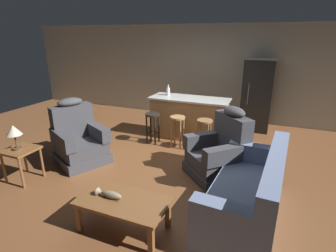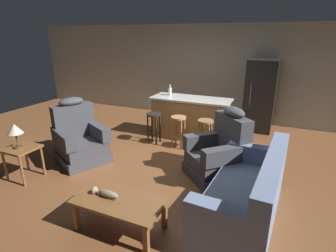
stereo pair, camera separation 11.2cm
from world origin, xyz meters
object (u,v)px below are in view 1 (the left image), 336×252
at_px(recliner_near_island, 220,153).
at_px(table_lamp, 14,131).
at_px(couch, 250,195).
at_px(bar_stool_right, 204,130).
at_px(recliner_near_lamp, 79,140).
at_px(kitchen_island, 189,118).
at_px(fish_figurine, 109,194).
at_px(end_table, 21,154).
at_px(refrigerator, 257,95).
at_px(bottle_tall_green, 168,91).
at_px(coffee_table, 123,204).
at_px(bar_stool_middle, 178,126).
at_px(bar_stool_left, 153,123).

bearing_deg(recliner_near_island, table_lamp, -19.85).
height_order(couch, bar_stool_right, couch).
height_order(recliner_near_lamp, kitchen_island, recliner_near_lamp).
relative_size(fish_figurine, end_table, 0.61).
distance_m(couch, recliner_near_island, 1.13).
bearing_deg(kitchen_island, recliner_near_lamp, -127.88).
height_order(fish_figurine, refrigerator, refrigerator).
distance_m(couch, refrigerator, 3.72).
relative_size(couch, recliner_near_island, 1.63).
xyz_separation_m(recliner_near_island, kitchen_island, (-1.05, 1.51, 0.06)).
relative_size(recliner_near_lamp, bottle_tall_green, 4.80).
height_order(couch, refrigerator, refrigerator).
relative_size(couch, recliner_near_lamp, 1.63).
xyz_separation_m(recliner_near_lamp, refrigerator, (2.92, 3.18, 0.46)).
relative_size(coffee_table, bar_stool_middle, 1.62).
bearing_deg(end_table, refrigerator, 51.18).
height_order(bar_stool_right, refrigerator, refrigerator).
height_order(table_lamp, kitchen_island, table_lamp).
height_order(fish_figurine, table_lamp, table_lamp).
relative_size(fish_figurine, bar_stool_middle, 0.50).
bearing_deg(end_table, couch, 6.92).
height_order(bar_stool_middle, bottle_tall_green, bottle_tall_green).
distance_m(recliner_near_lamp, bottle_tall_green, 2.36).
relative_size(table_lamp, bottle_tall_green, 1.64).
distance_m(recliner_near_lamp, bar_stool_middle, 2.01).
bearing_deg(bar_stool_middle, refrigerator, 52.04).
bearing_deg(end_table, bar_stool_middle, 50.51).
bearing_deg(refrigerator, kitchen_island, -139.03).
bearing_deg(refrigerator, bar_stool_left, -137.74).
bearing_deg(coffee_table, recliner_near_island, 65.65).
distance_m(recliner_near_lamp, bar_stool_right, 2.47).
xyz_separation_m(recliner_near_island, table_lamp, (-2.99, -1.42, 0.45)).
distance_m(end_table, table_lamp, 0.41).
distance_m(recliner_near_island, end_table, 3.28).
xyz_separation_m(kitchen_island, bottle_tall_green, (-0.56, 0.08, 0.57)).
bearing_deg(recliner_near_lamp, bottle_tall_green, 91.44).
relative_size(couch, refrigerator, 1.11).
bearing_deg(couch, bar_stool_right, -55.27).
height_order(table_lamp, bar_stool_right, table_lamp).
relative_size(recliner_near_lamp, table_lamp, 2.93).
relative_size(end_table, bar_stool_right, 0.82).
bearing_deg(bar_stool_right, recliner_near_island, -59.91).
bearing_deg(bottle_tall_green, bar_stool_left, -96.13).
distance_m(end_table, refrigerator, 5.28).
bearing_deg(kitchen_island, table_lamp, -123.51).
xyz_separation_m(coffee_table, bar_stool_middle, (-0.29, 2.66, 0.11)).
relative_size(coffee_table, recliner_near_island, 0.92).
xyz_separation_m(fish_figurine, bar_stool_left, (-0.70, 2.68, 0.01)).
height_order(recliner_near_island, bar_stool_middle, recliner_near_island).
xyz_separation_m(bar_stool_left, refrigerator, (2.01, 1.83, 0.41)).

